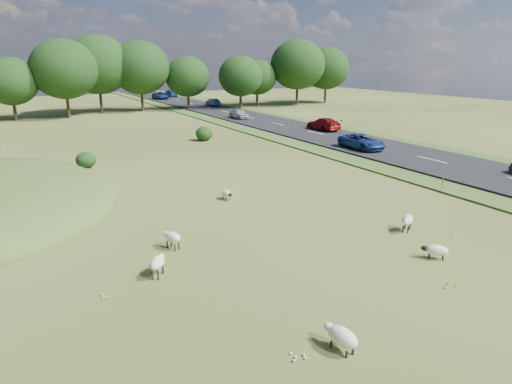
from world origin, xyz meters
TOP-DOWN VIEW (x-y plane):
  - ground at (0.00, 20.00)m, footprint 160.00×160.00m
  - road at (20.00, 30.00)m, footprint 8.00×150.00m
  - treeline at (-1.06, 55.44)m, footprint 96.28×14.66m
  - shrubs at (-1.06, 24.73)m, footprint 20.63×10.50m
  - marker_post at (14.07, 1.88)m, footprint 0.06×0.06m
  - sheep_0 at (1.35, 6.44)m, footprint 0.52×1.03m
  - sheep_1 at (-5.03, -1.36)m, footprint 0.94×1.10m
  - sheep_2 at (-1.79, -8.26)m, footprint 0.67×1.26m
  - sheep_3 at (6.82, -2.27)m, footprint 1.11×0.93m
  - sheep_4 at (5.48, -5.17)m, footprint 1.01×0.99m
  - sheep_5 at (-3.72, 0.92)m, footprint 0.75×1.11m
  - car_0 at (18.10, 76.32)m, footprint 2.38×5.15m
  - car_1 at (21.90, 81.62)m, footprint 2.07×5.08m
  - car_2 at (21.90, 57.59)m, footprint 1.33×3.82m
  - car_4 at (18.10, 39.38)m, footprint 1.58×3.92m
  - car_5 at (18.10, 14.24)m, footprint 2.16×4.69m
  - car_6 at (21.90, 25.23)m, footprint 1.93×4.76m

SIDE VIEW (x-z plane):
  - ground at x=0.00m, z-range 0.00..0.00m
  - road at x=20.00m, z-range 0.00..0.25m
  - sheep_0 at x=1.35m, z-range 0.08..0.66m
  - sheep_4 at x=5.48m, z-range 0.08..0.70m
  - sheep_2 at x=-1.79m, z-range 0.09..0.80m
  - sheep_5 at x=-3.72m, z-range 0.15..0.92m
  - sheep_1 at x=-5.03m, z-range 0.16..0.96m
  - sheep_3 at x=6.82m, z-range 0.16..0.96m
  - marker_post at x=14.07m, z-range 0.00..1.20m
  - shrubs at x=-1.06m, z-range -0.06..1.38m
  - car_2 at x=21.90m, z-range 0.25..1.51m
  - car_5 at x=18.10m, z-range 0.25..1.55m
  - car_4 at x=18.10m, z-range 0.25..1.59m
  - car_6 at x=21.90m, z-range 0.25..1.63m
  - car_0 at x=18.10m, z-range 0.25..1.68m
  - car_1 at x=21.90m, z-range 0.25..1.73m
  - treeline at x=-1.06m, z-range 0.72..12.41m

